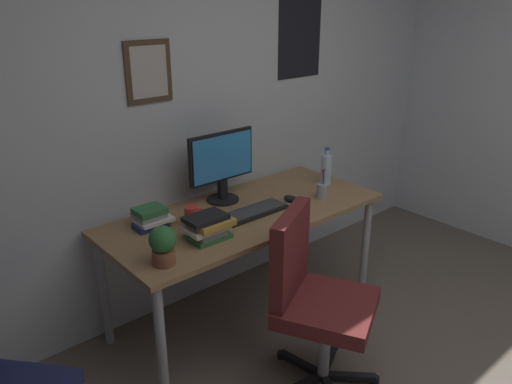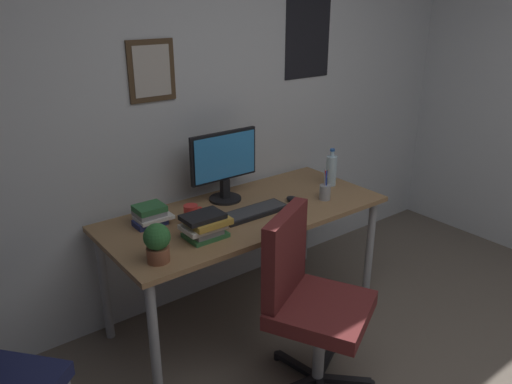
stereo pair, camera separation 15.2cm
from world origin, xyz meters
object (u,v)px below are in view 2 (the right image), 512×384
Objects in this scene: keyboard at (254,212)px; book_stack_right at (205,226)px; monitor at (224,163)px; pen_cup at (325,191)px; potted_plant at (157,242)px; book_stack_left at (150,215)px; computer_mouse at (293,200)px; coffee_mug_near at (191,214)px; office_chair at (307,295)px; water_bottle at (331,170)px.

book_stack_right is (-0.39, -0.09, 0.06)m from keyboard.
monitor is 2.30× the size of pen_cup.
book_stack_left is at bearing 68.21° from potted_plant.
book_stack_left is at bearing 163.65° from computer_mouse.
keyboard is 3.64× the size of coffee_mug_near.
water_bottle is (0.82, 0.66, 0.31)m from office_chair.
computer_mouse is 0.93× the size of coffee_mug_near.
coffee_mug_near is at bearing 38.99° from potted_plant.
keyboard is at bearing 177.92° from computer_mouse.
monitor reaches higher than office_chair.
potted_plant reaches higher than computer_mouse.
monitor is 0.56m from book_stack_right.
book_stack_right is at bearing -166.87° from keyboard.
keyboard is 0.37m from coffee_mug_near.
potted_plant is (-0.69, -0.45, -0.13)m from monitor.
coffee_mug_near is 0.86m from pen_cup.
computer_mouse is (0.30, -0.01, 0.01)m from keyboard.
water_bottle is 2.14× the size of coffee_mug_near.
potted_plant is 1.19m from pen_cup.
water_bottle is at bearing 38.79° from office_chair.
pen_cup is at bearing -10.95° from keyboard.
office_chair is 0.64m from keyboard.
book_stack_left is 0.87× the size of book_stack_right.
book_stack_right is (-0.38, -0.37, -0.17)m from monitor.
water_bottle is (0.40, 0.08, 0.09)m from computer_mouse.
monitor is at bearing 82.98° from office_chair.
book_stack_right is (0.15, -0.33, 0.01)m from book_stack_left.
monitor is 3.90× the size of coffee_mug_near.
keyboard is 0.59m from book_stack_left.
monitor reaches higher than coffee_mug_near.
monitor is at bearing 44.60° from book_stack_right.
keyboard is 2.21× the size of potted_plant.
water_bottle is 1.05m from coffee_mug_near.
potted_plant is at bearing -176.52° from pen_cup.
coffee_mug_near reaches higher than keyboard.
office_chair is at bearing -97.02° from monitor.
pen_cup reaches higher than book_stack_right.
water_bottle is at bearing 10.76° from computer_mouse.
water_bottle is 1.06× the size of book_stack_right.
book_stack_left is at bearing 116.99° from office_chair.
book_stack_left reaches higher than computer_mouse.
office_chair reaches higher than book_stack_left.
book_stack_right is at bearing -101.04° from coffee_mug_near.
keyboard is 0.30m from computer_mouse.
water_bottle reaches higher than pen_cup.
book_stack_left reaches higher than keyboard.
water_bottle reaches higher than computer_mouse.
monitor is at bearing 33.02° from potted_plant.
coffee_mug_near is (-0.35, 0.12, 0.04)m from keyboard.
pen_cup reaches higher than keyboard.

